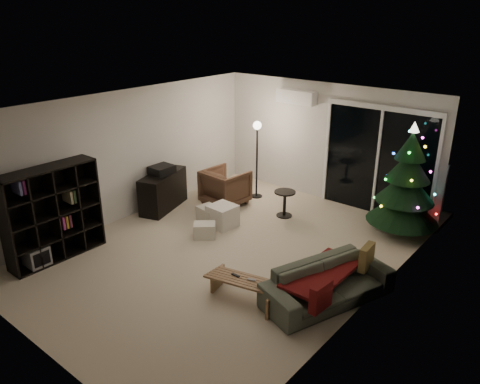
% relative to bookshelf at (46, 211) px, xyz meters
% --- Properties ---
extents(room, '(6.50, 7.51, 2.60)m').
position_rel_bookshelf_xyz_m(room, '(2.71, 3.36, 0.23)').
color(room, beige).
rests_on(room, ground).
extents(bookshelf, '(0.91, 1.62, 1.57)m').
position_rel_bookshelf_xyz_m(bookshelf, '(0.00, 0.00, 0.00)').
color(bookshelf, black).
rests_on(bookshelf, floor).
extents(media_cabinet, '(0.81, 1.30, 0.76)m').
position_rel_bookshelf_xyz_m(media_cabinet, '(0.00, 2.51, -0.41)').
color(media_cabinet, black).
rests_on(media_cabinet, floor).
extents(stereo, '(0.39, 0.46, 0.16)m').
position_rel_bookshelf_xyz_m(stereo, '(0.00, 2.51, 0.06)').
color(stereo, black).
rests_on(stereo, media_cabinet).
extents(armchair, '(0.87, 0.89, 0.77)m').
position_rel_bookshelf_xyz_m(armchair, '(0.85, 3.49, -0.40)').
color(armchair, '#492F1D').
rests_on(armchair, floor).
extents(ottoman, '(0.49, 0.49, 0.42)m').
position_rel_bookshelf_xyz_m(ottoman, '(1.53, 2.64, -0.58)').
color(ottoman, white).
rests_on(ottoman, floor).
extents(cardboard_box_a, '(0.50, 0.41, 0.32)m').
position_rel_bookshelf_xyz_m(cardboard_box_a, '(1.22, 2.60, -0.63)').
color(cardboard_box_a, beige).
rests_on(cardboard_box_a, floor).
extents(cardboard_box_b, '(0.48, 0.47, 0.27)m').
position_rel_bookshelf_xyz_m(cardboard_box_b, '(1.58, 2.08, -0.65)').
color(cardboard_box_b, beige).
rests_on(cardboard_box_b, floor).
extents(side_table, '(0.55, 0.55, 0.53)m').
position_rel_bookshelf_xyz_m(side_table, '(2.17, 3.78, -0.52)').
color(side_table, black).
rests_on(side_table, floor).
extents(floor_lamp, '(0.26, 0.26, 1.63)m').
position_rel_bookshelf_xyz_m(floor_lamp, '(1.10, 4.24, 0.03)').
color(floor_lamp, black).
rests_on(floor_lamp, floor).
extents(sofa, '(1.35, 2.06, 0.56)m').
position_rel_bookshelf_xyz_m(sofa, '(4.30, 1.75, -0.51)').
color(sofa, '#51564D').
rests_on(sofa, floor).
extents(sofa_throw, '(0.60, 1.38, 0.05)m').
position_rel_bookshelf_xyz_m(sofa_throw, '(4.20, 1.75, -0.38)').
color(sofa_throw, '#6D0B09').
rests_on(sofa_throw, sofa).
extents(cushion_a, '(0.14, 0.38, 0.37)m').
position_rel_bookshelf_xyz_m(cushion_a, '(4.55, 2.40, -0.28)').
color(cushion_a, olive).
rests_on(cushion_a, sofa).
extents(cushion_b, '(0.14, 0.38, 0.37)m').
position_rel_bookshelf_xyz_m(cushion_b, '(4.55, 1.10, -0.28)').
color(cushion_b, '#6D0B09').
rests_on(cushion_b, sofa).
extents(coffee_table, '(1.11, 0.60, 0.34)m').
position_rel_bookshelf_xyz_m(coffee_table, '(3.37, 1.01, -0.62)').
color(coffee_table, brown).
rests_on(coffee_table, floor).
extents(remote_a, '(0.13, 0.04, 0.02)m').
position_rel_bookshelf_xyz_m(remote_a, '(3.22, 1.01, -0.44)').
color(remote_a, black).
rests_on(remote_a, coffee_table).
extents(remote_b, '(0.13, 0.08, 0.02)m').
position_rel_bookshelf_xyz_m(remote_b, '(3.47, 1.06, -0.44)').
color(remote_b, slate).
rests_on(remote_b, coffee_table).
extents(christmas_tree, '(1.52, 1.52, 2.09)m').
position_rel_bookshelf_xyz_m(christmas_tree, '(4.25, 4.55, 0.26)').
color(christmas_tree, black).
rests_on(christmas_tree, floor).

